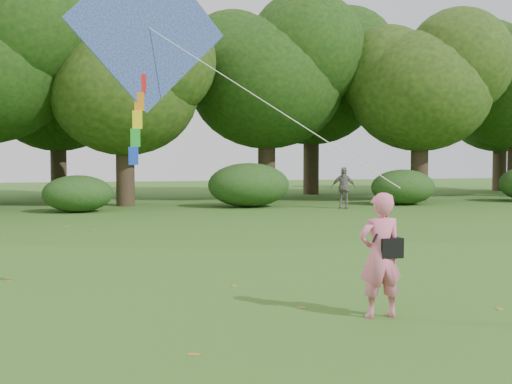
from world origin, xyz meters
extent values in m
plane|color=#265114|center=(0.00, 0.00, 0.00)|extent=(100.00, 100.00, 0.00)
imported|color=pink|center=(-0.18, -0.87, 0.81)|extent=(0.60, 0.40, 1.63)
imported|color=gray|center=(6.59, 16.14, 0.86)|extent=(1.09, 0.80, 1.71)
cube|color=black|center=(-0.06, -0.90, 0.91)|extent=(0.30, 0.20, 0.26)
cylinder|color=black|center=(-0.18, -0.91, 1.23)|extent=(0.33, 0.14, 0.47)
cube|color=#2971B3|center=(-2.95, 0.96, 3.94)|extent=(2.36, 0.73, 2.44)
cube|color=black|center=(-2.95, 0.99, 3.94)|extent=(0.17, 0.29, 2.23)
cylinder|color=white|center=(-1.44, 0.02, 2.81)|extent=(3.03, 1.90, 2.27)
cube|color=red|center=(-3.05, 0.98, 3.14)|extent=(0.14, 0.06, 0.26)
cube|color=orange|center=(-3.08, 0.98, 2.88)|extent=(0.14, 0.06, 0.26)
cube|color=yellow|center=(-3.11, 0.98, 2.62)|extent=(0.14, 0.06, 0.26)
cube|color=green|center=(-3.14, 0.98, 2.36)|extent=(0.14, 0.06, 0.26)
cube|color=blue|center=(-3.17, 0.98, 2.10)|extent=(0.14, 0.06, 0.26)
cylinder|color=#3A2D1E|center=(-2.00, 20.00, 1.57)|extent=(0.80, 0.80, 3.15)
ellipsoid|color=#1E3F11|center=(-2.00, 20.00, 4.91)|extent=(6.40, 6.40, 5.44)
cylinder|color=#3A2D1E|center=(5.00, 22.00, 1.84)|extent=(0.86, 0.86, 3.67)
ellipsoid|color=#1E3F11|center=(5.00, 22.00, 5.76)|extent=(7.60, 7.60, 6.46)
cylinder|color=#3A2D1E|center=(12.00, 19.50, 1.72)|extent=(0.83, 0.83, 3.43)
ellipsoid|color=#1E3F11|center=(12.00, 19.50, 5.30)|extent=(6.80, 6.80, 5.78)
cylinder|color=#3A2D1E|center=(-5.00, 27.50, 1.75)|extent=(0.84, 0.84, 3.50)
ellipsoid|color=#1E3F11|center=(-5.00, 27.50, 5.43)|extent=(7.00, 7.00, 5.95)
cylinder|color=#3A2D1E|center=(9.00, 26.50, 2.01)|extent=(0.90, 0.90, 4.02)
ellipsoid|color=#1E3F11|center=(9.00, 26.50, 6.17)|extent=(7.80, 7.80, 6.63)
cylinder|color=#3A2D1E|center=(22.00, 27.00, 1.78)|extent=(0.85, 0.85, 3.57)
ellipsoid|color=#1E3F11|center=(22.00, 27.00, 5.55)|extent=(7.20, 7.20, 6.12)
ellipsoid|color=#264919|center=(-4.00, 17.10, 0.71)|extent=(2.66, 2.09, 1.42)
ellipsoid|color=#264919|center=(3.00, 17.90, 0.94)|extent=(3.50, 2.75, 1.88)
ellipsoid|color=#264919|center=(10.00, 17.40, 0.79)|extent=(2.94, 2.31, 1.58)
cube|color=olive|center=(-5.10, 3.00, 0.00)|extent=(0.14, 0.14, 0.01)
cube|color=olive|center=(-2.79, -1.82, 0.00)|extent=(0.14, 0.13, 0.01)
cube|color=olive|center=(1.60, -0.92, 0.00)|extent=(0.11, 0.14, 0.01)
cube|color=olive|center=(-4.34, 11.82, 0.00)|extent=(0.12, 0.08, 0.01)
cube|color=olive|center=(-0.99, -0.11, 0.00)|extent=(0.14, 0.12, 0.01)
cube|color=olive|center=(-3.52, 10.62, 0.00)|extent=(0.12, 0.08, 0.01)
cube|color=olive|center=(-1.53, 1.60, 0.00)|extent=(0.08, 0.12, 0.01)
camera|label=1|loc=(-3.92, -8.39, 2.06)|focal=45.00mm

